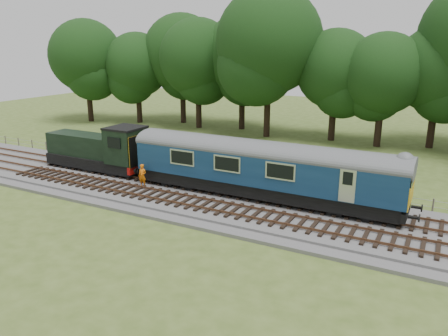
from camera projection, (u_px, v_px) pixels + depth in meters
The scene contains 9 objects.
ground at pixel (226, 204), 28.52m from camera, with size 120.00×120.00×0.00m, color #455920.
ballast at pixel (226, 202), 28.47m from camera, with size 70.00×7.00×0.35m, color #4C4C4F.
track_north at pixel (236, 192), 29.59m from camera, with size 67.20×2.40×0.21m.
track_south at pixel (214, 206), 27.04m from camera, with size 67.20×2.40×0.21m.
fence at pixel (254, 185), 32.34m from camera, with size 64.00×0.12×1.00m, color #6B6054, non-canonical shape.
tree_line at pixel (320, 140), 47.19m from camera, with size 70.00×8.00×18.00m, color black, non-canonical shape.
dmu_railcar at pixel (262, 165), 28.14m from camera, with size 18.05×2.86×3.88m.
shunter_loco at pixel (100, 150), 34.59m from camera, with size 8.91×2.60×3.38m.
worker at pixel (142, 176), 30.71m from camera, with size 0.60×0.39×1.64m, color orange.
Camera 1 is at (12.42, -23.70, 10.16)m, focal length 35.00 mm.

